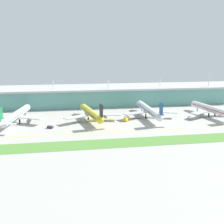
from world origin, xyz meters
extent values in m
plane|color=#A8A59E|center=(0.00, 0.00, 0.00)|extent=(600.00, 600.00, 0.00)
cube|color=#5B9E93|center=(0.00, 95.86, 8.65)|extent=(280.00, 28.00, 17.30)
cube|color=#B2B2B7|center=(0.00, 95.86, 18.20)|extent=(288.00, 34.00, 1.80)
cylinder|color=silver|center=(-56.00, 90.26, 23.60)|extent=(0.90, 0.90, 9.00)
cylinder|color=silver|center=(0.00, 90.26, 23.60)|extent=(0.90, 0.90, 9.00)
cylinder|color=silver|center=(56.00, 90.26, 23.60)|extent=(0.90, 0.90, 9.00)
cylinder|color=silver|center=(112.00, 90.26, 23.60)|extent=(0.90, 0.90, 9.00)
cylinder|color=silver|center=(-83.42, 36.32, 6.50)|extent=(14.77, 59.87, 5.80)
cone|color=silver|center=(-78.60, 67.79, 6.50)|extent=(6.05, 4.79, 5.51)
cone|color=silver|center=(-88.40, 3.86, 7.70)|extent=(5.88, 7.30, 5.72)
cube|color=#146B38|center=(-88.25, 4.85, 14.15)|extent=(1.66, 6.43, 9.50)
cube|color=silver|center=(-82.89, 3.52, 7.50)|extent=(10.37, 4.68, 0.36)
cube|color=#B7BABF|center=(-95.96, 33.77, 5.20)|extent=(24.92, 12.13, 0.70)
cylinder|color=gray|center=(-94.55, 35.01, 2.40)|extent=(3.84, 4.93, 3.20)
cube|color=#B7BABF|center=(-72.23, 30.13, 5.20)|extent=(24.11, 18.10, 0.70)
cylinder|color=gray|center=(-73.20, 31.74, 2.40)|extent=(3.84, 4.93, 3.20)
cylinder|color=black|center=(-80.03, 58.44, 1.80)|extent=(0.70, 0.70, 3.60)
cylinder|color=black|center=(-87.04, 33.84, 1.80)|extent=(1.10, 1.10, 3.60)
cylinder|color=black|center=(-80.72, 32.87, 1.80)|extent=(1.10, 1.10, 3.60)
cube|color=#146B38|center=(-83.42, 36.32, 6.90)|extent=(13.91, 53.97, 0.60)
cylinder|color=yellow|center=(-23.37, 33.72, 6.50)|extent=(15.07, 53.00, 5.80)
cone|color=yellow|center=(-28.41, 61.68, 6.50)|extent=(6.13, 4.91, 5.51)
cone|color=yellow|center=(-18.16, 4.78, 7.70)|extent=(6.03, 7.40, 5.72)
cube|color=black|center=(-18.34, 5.77, 14.15)|extent=(1.82, 6.42, 9.50)
cube|color=yellow|center=(-23.66, 4.30, 7.50)|extent=(10.41, 4.92, 0.36)
cube|color=yellow|center=(-12.84, 6.25, 7.50)|extent=(10.41, 4.92, 0.36)
cube|color=#B7BABF|center=(-34.40, 27.24, 5.20)|extent=(23.93, 18.55, 0.70)
cylinder|color=gray|center=(-33.47, 28.87, 2.40)|extent=(3.95, 5.00, 3.20)
cube|color=#B7BABF|center=(-10.78, 31.49, 5.20)|extent=(24.88, 11.56, 0.70)
cylinder|color=gray|center=(-12.22, 32.70, 2.40)|extent=(3.95, 5.00, 3.20)
cylinder|color=black|center=(-26.88, 53.21, 1.80)|extent=(0.70, 0.70, 3.60)
cylinder|color=black|center=(-25.99, 30.20, 1.80)|extent=(1.10, 1.10, 3.60)
cylinder|color=black|center=(-19.69, 31.34, 1.80)|extent=(1.10, 1.10, 3.60)
cube|color=black|center=(-23.37, 33.72, 6.90)|extent=(14.17, 47.81, 0.60)
cylinder|color=white|center=(27.52, 37.33, 6.50)|extent=(6.11, 60.61, 5.80)
cone|color=white|center=(27.69, 69.62, 6.50)|extent=(5.53, 4.03, 5.51)
cone|color=white|center=(27.35, 4.04, 7.70)|extent=(4.96, 6.65, 5.72)
cube|color=#19519E|center=(27.36, 5.04, 14.15)|extent=(0.73, 6.40, 9.50)
cube|color=white|center=(21.86, 4.57, 7.50)|extent=(10.02, 3.25, 0.36)
cube|color=white|center=(32.86, 4.51, 7.50)|extent=(10.02, 3.25, 0.36)
cube|color=#B7BABF|center=(15.50, 32.97, 5.20)|extent=(24.81, 15.19, 0.70)
cylinder|color=gray|center=(16.71, 34.40, 2.40)|extent=(3.22, 4.52, 3.20)
cube|color=#B7BABF|center=(39.50, 32.85, 5.20)|extent=(24.79, 15.40, 0.70)
cylinder|color=gray|center=(38.31, 34.29, 2.40)|extent=(3.22, 4.52, 3.20)
cylinder|color=black|center=(27.64, 60.05, 1.80)|extent=(0.70, 0.70, 3.60)
cylinder|color=black|center=(24.31, 34.35, 1.80)|extent=(1.10, 1.10, 3.60)
cylinder|color=black|center=(30.71, 34.32, 1.80)|extent=(1.10, 1.10, 3.60)
cube|color=#19519E|center=(27.52, 37.33, 6.90)|extent=(6.12, 54.55, 0.60)
cylinder|color=white|center=(83.16, 32.52, 6.50)|extent=(12.52, 51.54, 5.80)
cone|color=white|center=(79.51, 59.89, 6.50)|extent=(5.99, 4.69, 5.51)
cube|color=#B7BABF|center=(71.85, 26.55, 5.20)|extent=(24.23, 17.76, 0.70)
cylinder|color=gray|center=(72.85, 28.14, 2.40)|extent=(3.77, 4.88, 3.20)
cylinder|color=gray|center=(94.26, 31.00, 2.40)|extent=(3.77, 4.88, 3.20)
cylinder|color=black|center=(80.62, 51.57, 1.80)|extent=(0.70, 0.70, 3.60)
cylinder|color=black|center=(80.39, 29.13, 1.80)|extent=(1.10, 1.10, 3.60)
cylinder|color=black|center=(86.73, 29.97, 1.80)|extent=(1.10, 1.10, 3.60)
cube|color=red|center=(83.16, 32.52, 6.90)|extent=(11.88, 46.47, 0.60)
cube|color=yellow|center=(-71.00, -3.40, 0.02)|extent=(28.00, 0.70, 0.04)
cube|color=yellow|center=(-37.00, -3.40, 0.02)|extent=(28.00, 0.70, 0.04)
cube|color=yellow|center=(-3.00, -3.40, 0.02)|extent=(28.00, 0.70, 0.04)
cube|color=yellow|center=(31.00, -3.40, 0.02)|extent=(28.00, 0.70, 0.04)
cube|color=yellow|center=(65.00, -3.40, 0.02)|extent=(28.00, 0.70, 0.04)
cube|color=#518438|center=(0.00, -27.26, 0.05)|extent=(300.00, 18.00, 0.10)
cube|color=#333842|center=(-55.85, 14.52, 1.15)|extent=(5.01, 4.30, 1.40)
cylinder|color=black|center=(-57.72, 14.37, 0.45)|extent=(0.95, 0.76, 0.90)
cylinder|color=black|center=(-56.63, 16.23, 0.45)|extent=(0.95, 0.76, 0.90)
cylinder|color=black|center=(-55.06, 12.81, 0.45)|extent=(0.95, 0.76, 0.90)
cylinder|color=black|center=(-53.97, 14.67, 0.45)|extent=(0.95, 0.76, 0.90)
cube|color=silver|center=(59.74, 24.98, 1.25)|extent=(2.67, 3.94, 1.60)
cube|color=silver|center=(59.74, 24.98, 2.40)|extent=(2.58, 3.60, 0.16)
cylinder|color=black|center=(59.28, 26.40, 0.45)|extent=(0.57, 0.96, 0.90)
cylinder|color=black|center=(60.85, 25.98, 0.45)|extent=(0.57, 0.96, 0.90)
cylinder|color=black|center=(58.63, 23.97, 0.45)|extent=(0.57, 0.96, 0.90)
cylinder|color=black|center=(60.19, 23.55, 0.45)|extent=(0.57, 0.96, 0.90)
cube|color=gold|center=(5.53, 27.33, 1.75)|extent=(6.28, 7.38, 2.60)
cylinder|color=silver|center=(5.07, 26.67, 3.95)|extent=(3.94, 4.42, 2.00)
cylinder|color=black|center=(6.04, 30.06, 0.45)|extent=(0.81, 0.94, 0.90)
cylinder|color=black|center=(7.94, 28.71, 0.45)|extent=(0.81, 0.94, 0.90)
cylinder|color=black|center=(3.12, 25.95, 0.45)|extent=(0.81, 0.94, 0.90)
cylinder|color=black|center=(5.03, 24.59, 0.45)|extent=(0.81, 0.94, 0.90)
cone|color=orange|center=(74.69, 5.44, 0.35)|extent=(0.56, 0.56, 0.70)
camera|label=1|loc=(-42.70, -187.70, 56.22)|focal=43.71mm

